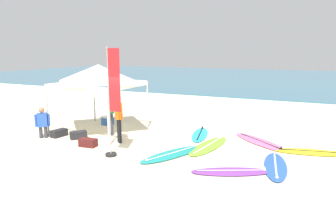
% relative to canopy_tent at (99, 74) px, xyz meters
% --- Properties ---
extents(ground_plane, '(80.00, 80.00, 0.00)m').
position_rel_canopy_tent_xyz_m(ground_plane, '(2.60, -1.36, -2.39)').
color(ground_plane, beige).
extents(sea, '(80.00, 36.00, 0.10)m').
position_rel_canopy_tent_xyz_m(sea, '(2.60, 29.44, -2.34)').
color(sea, '#386B84').
rests_on(sea, ground).
extents(canopy_tent, '(2.95, 2.95, 2.75)m').
position_rel_canopy_tent_xyz_m(canopy_tent, '(0.00, 0.00, 0.00)').
color(canopy_tent, '#B7B7BC').
rests_on(canopy_tent, ground).
extents(surfboard_lime, '(1.06, 2.64, 0.19)m').
position_rel_canopy_tent_xyz_m(surfboard_lime, '(4.64, -0.05, -2.35)').
color(surfboard_lime, '#7AD12D').
rests_on(surfboard_lime, ground).
extents(surfboard_blue, '(0.92, 2.38, 0.19)m').
position_rel_canopy_tent_xyz_m(surfboard_blue, '(6.93, -1.08, -2.35)').
color(surfboard_blue, blue).
rests_on(surfboard_blue, ground).
extents(surfboard_purple, '(2.25, 1.50, 0.19)m').
position_rel_canopy_tent_xyz_m(surfboard_purple, '(5.89, -2.00, -2.35)').
color(surfboard_purple, purple).
rests_on(surfboard_purple, ground).
extents(surfboard_cyan, '(1.01, 2.21, 0.19)m').
position_rel_canopy_tent_xyz_m(surfboard_cyan, '(3.88, 1.20, -2.35)').
color(surfboard_cyan, '#23B2CC').
rests_on(surfboard_cyan, ground).
extents(surfboard_yellow, '(2.48, 1.16, 0.19)m').
position_rel_canopy_tent_xyz_m(surfboard_yellow, '(7.89, 0.70, -2.35)').
color(surfboard_yellow, yellow).
rests_on(surfboard_yellow, ground).
extents(surfboard_pink, '(2.36, 2.18, 0.19)m').
position_rel_canopy_tent_xyz_m(surfboard_pink, '(6.18, 1.18, -2.35)').
color(surfboard_pink, pink).
rests_on(surfboard_pink, ground).
extents(surfboard_teal, '(1.64, 2.57, 0.19)m').
position_rel_canopy_tent_xyz_m(surfboard_teal, '(3.83, -1.38, -2.35)').
color(surfboard_teal, '#19847F').
rests_on(surfboard_teal, ground).
extents(person_green, '(0.41, 0.42, 1.71)m').
position_rel_canopy_tent_xyz_m(person_green, '(0.62, -0.13, -1.40)').
color(person_green, '#383842').
rests_on(person_green, ground).
extents(person_orange, '(0.41, 0.42, 1.71)m').
position_rel_canopy_tent_xyz_m(person_orange, '(1.51, -0.91, -1.40)').
color(person_orange, black).
rests_on(person_orange, ground).
extents(person_blue, '(0.44, 0.40, 1.20)m').
position_rel_canopy_tent_xyz_m(person_blue, '(-1.45, -1.66, -1.73)').
color(person_blue, '#383842').
rests_on(person_blue, ground).
extents(banner_flag, '(0.60, 0.36, 3.40)m').
position_rel_canopy_tent_xyz_m(banner_flag, '(2.21, -2.25, -0.81)').
color(banner_flag, '#99999E').
rests_on(banner_flag, ground).
extents(gear_bag_near_tent, '(0.40, 0.64, 0.28)m').
position_rel_canopy_tent_xyz_m(gear_bag_near_tent, '(-1.04, -1.27, -2.25)').
color(gear_bag_near_tent, '#232328').
rests_on(gear_bag_near_tent, ground).
extents(gear_bag_by_pole, '(0.62, 0.67, 0.28)m').
position_rel_canopy_tent_xyz_m(gear_bag_by_pole, '(-0.16, -1.17, -2.25)').
color(gear_bag_by_pole, '#232328').
rests_on(gear_bag_by_pole, ground).
extents(gear_bag_on_sand, '(0.63, 0.37, 0.28)m').
position_rel_canopy_tent_xyz_m(gear_bag_on_sand, '(0.81, -1.80, -2.25)').
color(gear_bag_on_sand, '#4C1919').
rests_on(gear_bag_on_sand, ground).
extents(cooler_box, '(0.50, 0.36, 0.39)m').
position_rel_canopy_tent_xyz_m(cooler_box, '(-0.46, 1.09, -2.19)').
color(cooler_box, '#2D60B7').
rests_on(cooler_box, ground).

